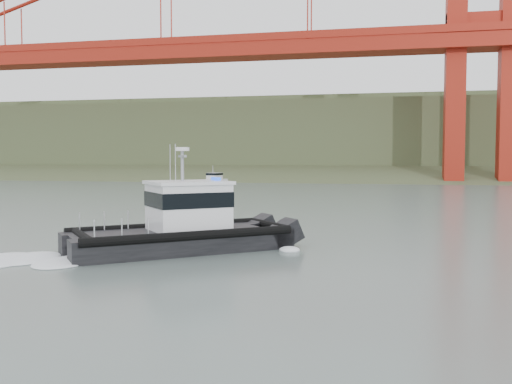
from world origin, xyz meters
TOP-DOWN VIEW (x-y plane):
  - ground at (0.00, 0.00)m, footprint 400.00×400.00m
  - headlands at (0.00, 125.50)m, footprint 500.00×105.36m
  - patrol_boat at (-1.92, 4.11)m, footprint 9.87×9.00m
  - motorboat at (-16.57, 58.16)m, footprint 2.97×5.90m

SIDE VIEW (x-z plane):
  - ground at x=0.00m, z-range 0.00..0.00m
  - motorboat at x=-16.57m, z-range -0.78..2.32m
  - patrol_boat at x=-1.92m, z-range -1.19..3.58m
  - headlands at x=0.00m, z-range -6.52..20.61m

